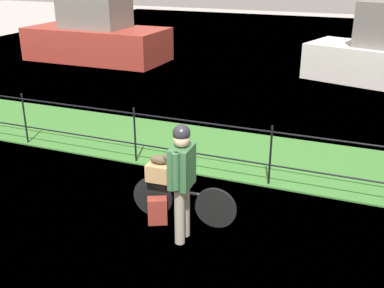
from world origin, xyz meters
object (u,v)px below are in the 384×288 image
(bicycle_main, at_px, (182,201))
(cyclist_person, at_px, (182,173))
(wooden_crate, at_px, (160,172))
(moored_boat_mid, at_px, (97,34))
(backpack_on_paving, at_px, (157,211))
(terrier_dog, at_px, (161,159))

(bicycle_main, distance_m, cyclist_person, 0.83)
(cyclist_person, bearing_deg, bicycle_main, 113.22)
(wooden_crate, height_order, moored_boat_mid, moored_boat_mid)
(cyclist_person, distance_m, moored_boat_mid, 12.72)
(backpack_on_paving, bearing_deg, bicycle_main, 4.38)
(terrier_dog, bearing_deg, backpack_on_paving, -86.75)
(wooden_crate, distance_m, backpack_on_paving, 0.57)
(wooden_crate, distance_m, moored_boat_mid, 12.06)
(cyclist_person, bearing_deg, terrier_dog, 140.30)
(wooden_crate, bearing_deg, cyclist_person, -38.30)
(wooden_crate, bearing_deg, terrier_dog, 2.58)
(cyclist_person, bearing_deg, wooden_crate, 141.70)
(bicycle_main, relative_size, backpack_on_paving, 4.00)
(wooden_crate, xyz_separation_m, cyclist_person, (0.54, -0.43, 0.26))
(bicycle_main, height_order, terrier_dog, terrier_dog)
(cyclist_person, distance_m, backpack_on_paving, 0.98)
(bicycle_main, xyz_separation_m, moored_boat_mid, (-7.62, 9.61, 0.64))
(bicycle_main, relative_size, terrier_dog, 5.03)
(terrier_dog, xyz_separation_m, backpack_on_paving, (0.01, -0.17, -0.75))
(backpack_on_paving, bearing_deg, terrier_dog, 66.69)
(bicycle_main, distance_m, terrier_dog, 0.70)
(bicycle_main, distance_m, backpack_on_paving, 0.39)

